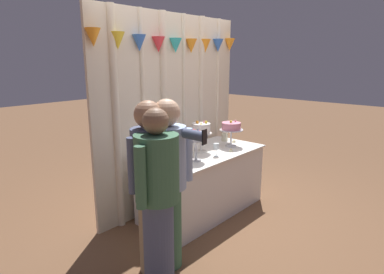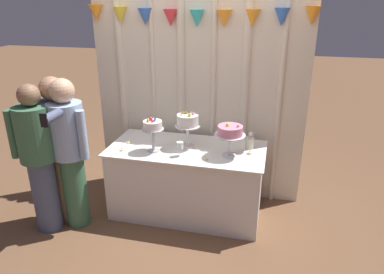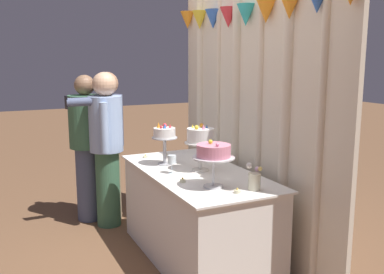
{
  "view_description": "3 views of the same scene",
  "coord_description": "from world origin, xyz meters",
  "px_view_note": "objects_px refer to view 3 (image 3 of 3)",
  "views": [
    {
      "loc": [
        -3.01,
        -2.38,
        1.91
      ],
      "look_at": [
        -0.18,
        0.12,
        1.01
      ],
      "focal_mm": 30.74,
      "sensor_mm": 36.0,
      "label": 1
    },
    {
      "loc": [
        0.86,
        -3.27,
        2.3
      ],
      "look_at": [
        0.05,
        0.14,
        0.9
      ],
      "focal_mm": 33.38,
      "sensor_mm": 36.0,
      "label": 2
    },
    {
      "loc": [
        3.15,
        -1.44,
        1.72
      ],
      "look_at": [
        -0.07,
        0.09,
        1.06
      ],
      "focal_mm": 40.46,
      "sensor_mm": 36.0,
      "label": 3
    }
  ],
  "objects_px": {
    "guest_girl_blue_dress": "(108,139)",
    "cake_table": "(196,215)",
    "wine_glass": "(172,160)",
    "flower_vase": "(254,180)",
    "tealight_near_left": "(145,157)",
    "tealight_far_right": "(237,191)",
    "guest_man_dark_suit": "(106,143)",
    "cake_display_center": "(200,138)",
    "cake_display_rightmost": "(214,153)",
    "cake_display_leftmost": "(164,135)",
    "tealight_near_right": "(183,181)",
    "guest_man_pink_jacket": "(87,143)",
    "tealight_far_left": "(165,155)"
  },
  "relations": [
    {
      "from": "guest_man_dark_suit",
      "to": "cake_table",
      "type": "bearing_deg",
      "value": 24.06
    },
    {
      "from": "tealight_near_left",
      "to": "cake_table",
      "type": "bearing_deg",
      "value": 19.39
    },
    {
      "from": "tealight_near_right",
      "to": "guest_man_dark_suit",
      "type": "bearing_deg",
      "value": -169.66
    },
    {
      "from": "tealight_far_right",
      "to": "cake_display_rightmost",
      "type": "bearing_deg",
      "value": -156.89
    },
    {
      "from": "tealight_near_right",
      "to": "tealight_far_left",
      "type": "bearing_deg",
      "value": 166.36
    },
    {
      "from": "cake_display_rightmost",
      "to": "tealight_far_left",
      "type": "bearing_deg",
      "value": 176.53
    },
    {
      "from": "flower_vase",
      "to": "tealight_near_left",
      "type": "relative_size",
      "value": 4.06
    },
    {
      "from": "tealight_near_right",
      "to": "guest_man_dark_suit",
      "type": "xyz_separation_m",
      "value": [
        -1.34,
        -0.24,
        0.07
      ]
    },
    {
      "from": "cake_display_leftmost",
      "to": "tealight_far_right",
      "type": "distance_m",
      "value": 1.02
    },
    {
      "from": "wine_glass",
      "to": "tealight_far_right",
      "type": "bearing_deg",
      "value": 17.19
    },
    {
      "from": "guest_man_pink_jacket",
      "to": "cake_display_rightmost",
      "type": "bearing_deg",
      "value": 16.61
    },
    {
      "from": "cake_table",
      "to": "tealight_far_right",
      "type": "relative_size",
      "value": 34.77
    },
    {
      "from": "cake_display_rightmost",
      "to": "tealight_far_left",
      "type": "xyz_separation_m",
      "value": [
        -1.11,
        0.07,
        -0.24
      ]
    },
    {
      "from": "cake_table",
      "to": "tealight_near_left",
      "type": "height_order",
      "value": "tealight_near_left"
    },
    {
      "from": "tealight_far_left",
      "to": "tealight_far_right",
      "type": "relative_size",
      "value": 0.99
    },
    {
      "from": "tealight_far_left",
      "to": "flower_vase",
      "type": "bearing_deg",
      "value": 7.23
    },
    {
      "from": "tealight_near_right",
      "to": "guest_man_pink_jacket",
      "type": "distance_m",
      "value": 1.64
    },
    {
      "from": "cake_table",
      "to": "guest_man_dark_suit",
      "type": "distance_m",
      "value": 1.28
    },
    {
      "from": "wine_glass",
      "to": "tealight_near_right",
      "type": "bearing_deg",
      "value": -5.49
    },
    {
      "from": "tealight_far_right",
      "to": "guest_man_dark_suit",
      "type": "xyz_separation_m",
      "value": [
        -1.74,
        -0.48,
        0.07
      ]
    },
    {
      "from": "cake_table",
      "to": "tealight_near_left",
      "type": "distance_m",
      "value": 0.79
    },
    {
      "from": "tealight_far_right",
      "to": "guest_man_dark_suit",
      "type": "bearing_deg",
      "value": -164.62
    },
    {
      "from": "tealight_near_right",
      "to": "flower_vase",
      "type": "bearing_deg",
      "value": 44.06
    },
    {
      "from": "flower_vase",
      "to": "guest_girl_blue_dress",
      "type": "bearing_deg",
      "value": -163.14
    },
    {
      "from": "tealight_near_right",
      "to": "cake_table",
      "type": "bearing_deg",
      "value": 136.44
    },
    {
      "from": "wine_glass",
      "to": "flower_vase",
      "type": "height_order",
      "value": "flower_vase"
    },
    {
      "from": "cake_display_rightmost",
      "to": "flower_vase",
      "type": "bearing_deg",
      "value": 51.37
    },
    {
      "from": "cake_display_center",
      "to": "wine_glass",
      "type": "distance_m",
      "value": 0.3
    },
    {
      "from": "cake_display_leftmost",
      "to": "tealight_far_right",
      "type": "height_order",
      "value": "cake_display_leftmost"
    },
    {
      "from": "cake_display_leftmost",
      "to": "guest_man_pink_jacket",
      "type": "height_order",
      "value": "guest_man_pink_jacket"
    },
    {
      "from": "guest_man_dark_suit",
      "to": "guest_man_pink_jacket",
      "type": "height_order",
      "value": "guest_man_dark_suit"
    },
    {
      "from": "cake_display_rightmost",
      "to": "tealight_near_left",
      "type": "xyz_separation_m",
      "value": [
        -1.11,
        -0.14,
        -0.24
      ]
    },
    {
      "from": "wine_glass",
      "to": "tealight_near_left",
      "type": "height_order",
      "value": "wine_glass"
    },
    {
      "from": "cake_display_center",
      "to": "tealight_far_right",
      "type": "xyz_separation_m",
      "value": [
        0.66,
        -0.04,
        -0.27
      ]
    },
    {
      "from": "cake_display_center",
      "to": "wine_glass",
      "type": "relative_size",
      "value": 2.65
    },
    {
      "from": "cake_display_center",
      "to": "cake_display_rightmost",
      "type": "height_order",
      "value": "cake_display_center"
    },
    {
      "from": "cake_table",
      "to": "guest_girl_blue_dress",
      "type": "relative_size",
      "value": 1.05
    },
    {
      "from": "cake_display_center",
      "to": "cake_display_rightmost",
      "type": "bearing_deg",
      "value": -15.02
    },
    {
      "from": "guest_man_dark_suit",
      "to": "guest_man_pink_jacket",
      "type": "xyz_separation_m",
      "value": [
        -0.26,
        -0.14,
        -0.03
      ]
    },
    {
      "from": "wine_glass",
      "to": "cake_display_leftmost",
      "type": "bearing_deg",
      "value": 169.34
    },
    {
      "from": "guest_girl_blue_dress",
      "to": "cake_table",
      "type": "bearing_deg",
      "value": 19.07
    },
    {
      "from": "tealight_far_right",
      "to": "guest_man_dark_suit",
      "type": "height_order",
      "value": "guest_man_dark_suit"
    },
    {
      "from": "wine_glass",
      "to": "guest_man_dark_suit",
      "type": "distance_m",
      "value": 1.1
    },
    {
      "from": "cake_display_leftmost",
      "to": "wine_glass",
      "type": "bearing_deg",
      "value": -10.66
    },
    {
      "from": "flower_vase",
      "to": "tealight_far_left",
      "type": "bearing_deg",
      "value": -172.77
    },
    {
      "from": "cake_display_rightmost",
      "to": "tealight_near_right",
      "type": "bearing_deg",
      "value": -144.3
    },
    {
      "from": "guest_man_dark_suit",
      "to": "wine_glass",
      "type": "bearing_deg",
      "value": 14.2
    },
    {
      "from": "wine_glass",
      "to": "flower_vase",
      "type": "xyz_separation_m",
      "value": [
        0.67,
        0.36,
        -0.04
      ]
    },
    {
      "from": "wine_glass",
      "to": "tealight_near_left",
      "type": "bearing_deg",
      "value": -178.88
    },
    {
      "from": "cake_display_center",
      "to": "guest_man_pink_jacket",
      "type": "relative_size",
      "value": 0.26
    }
  ]
}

